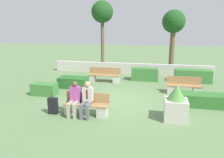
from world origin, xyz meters
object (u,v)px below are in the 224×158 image
Objects in this scene: bench_left_side at (104,76)px; planter_corner_left at (176,104)px; person_seated_woman at (74,97)px; bench_front at (86,107)px; tree_leftmost at (102,14)px; tree_center_left at (174,24)px; person_seated_man at (87,97)px; suitcase at (53,106)px; bench_right_side at (184,87)px.

bench_left_side is 1.46× the size of planter_corner_left.
person_seated_woman is (0.12, -5.30, 0.40)m from bench_left_side.
tree_leftmost is (-1.41, 8.28, 3.89)m from bench_front.
bench_front is 0.61m from person_seated_woman.
tree_leftmost reaches higher than planter_corner_left.
bench_left_side is at bearing -141.00° from tree_center_left.
bench_front is 1.29× the size of person_seated_man.
person_seated_woman reaches higher than suitcase.
person_seated_woman is at bearing -179.54° from person_seated_man.
bench_front is at bearing -93.52° from bench_left_side.
bench_right_side is at bearing -40.82° from tree_leftmost.
tree_leftmost is at bearing 100.05° from person_seated_man.
bench_front and bench_left_side have the same top height.
bench_left_side is at bearing 91.27° from person_seated_woman.
person_seated_man is at bearing -173.83° from planter_corner_left.
bench_front is 3.38m from planter_corner_left.
person_seated_man is 3.30m from planter_corner_left.
bench_right_side is 5.81m from person_seated_woman.
planter_corner_left is at bearing -61.22° from bench_left_side.
bench_right_side is at bearing -85.51° from tree_center_left.
bench_front is at bearing 120.77° from person_seated_man.
person_seated_man is 0.30× the size of tree_center_left.
bench_left_side is at bearing 81.74° from suitcase.
person_seated_man is 0.26× the size of tree_leftmost.
planter_corner_left is (3.36, 0.22, 0.28)m from bench_front.
planter_corner_left is at bearing 5.41° from person_seated_woman.
person_seated_man is 9.22m from tree_leftmost.
planter_corner_left is at bearing 6.17° from person_seated_man.
tree_center_left is at bearing 60.44° from suitcase.
person_seated_man is at bearing -146.95° from bench_right_side.
tree_center_left is (4.16, 3.36, 3.15)m from bench_left_side.
suitcase is 0.17× the size of tree_leftmost.
bench_front is 0.39× the size of tree_center_left.
person_seated_man is at bearing -59.23° from bench_front.
bench_right_side is 1.27× the size of person_seated_man.
suitcase is at bearing -119.56° from tree_center_left.
bench_right_side is 2.00× the size of suitcase.
suitcase reaches higher than bench_right_side.
person_seated_man reaches higher than suitcase.
bench_front is 9.26m from tree_leftmost.
person_seated_woman is 3.80m from planter_corner_left.
bench_front is at bearing 7.32° from suitcase.
suitcase is 10.48m from tree_center_left.
bench_front is 1.33m from suitcase.
suitcase is 0.19× the size of tree_center_left.
bench_front is 1.31× the size of person_seated_woman.
tree_center_left is (3.53, 8.66, 2.73)m from person_seated_man.
tree_center_left is (5.03, 0.24, -0.74)m from tree_leftmost.
bench_left_side is 5.31m from person_seated_woman.
person_seated_man is 1.02× the size of person_seated_woman.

